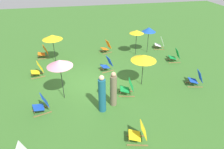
# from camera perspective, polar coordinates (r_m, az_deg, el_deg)

# --- Properties ---
(ground_plane) EXTENTS (40.00, 40.00, 0.00)m
(ground_plane) POSITION_cam_1_polar(r_m,az_deg,el_deg) (10.82, -6.25, -2.93)
(ground_plane) COLOR #386B28
(deckchair_0) EXTENTS (0.64, 0.85, 0.83)m
(deckchair_0) POSITION_cam_1_polar(r_m,az_deg,el_deg) (12.12, -19.86, 1.19)
(deckchair_0) COLOR olive
(deckchair_0) RESTS_ON ground
(deckchair_1) EXTENTS (0.68, 0.87, 0.83)m
(deckchair_1) POSITION_cam_1_polar(r_m,az_deg,el_deg) (14.41, -1.54, 7.61)
(deckchair_1) COLOR olive
(deckchair_1) RESTS_ON ground
(deckchair_2) EXTENTS (0.56, 0.81, 0.83)m
(deckchair_2) POSITION_cam_1_polar(r_m,az_deg,el_deg) (14.30, -18.45, 5.85)
(deckchair_2) COLOR olive
(deckchair_2) RESTS_ON ground
(deckchair_3) EXTENTS (0.67, 0.86, 0.83)m
(deckchair_3) POSITION_cam_1_polar(r_m,az_deg,el_deg) (9.33, -18.90, -7.87)
(deckchair_3) COLOR olive
(deckchair_3) RESTS_ON ground
(deckchair_4) EXTENTS (0.68, 0.87, 0.83)m
(deckchair_4) POSITION_cam_1_polar(r_m,az_deg,el_deg) (15.39, 13.18, 8.30)
(deckchair_4) COLOR olive
(deckchair_4) RESTS_ON ground
(deckchair_5) EXTENTS (0.64, 0.85, 0.83)m
(deckchair_5) POSITION_cam_1_polar(r_m,az_deg,el_deg) (9.91, 4.45, -3.67)
(deckchair_5) COLOR olive
(deckchair_5) RESTS_ON ground
(deckchair_6) EXTENTS (0.64, 0.85, 0.83)m
(deckchair_6) POSITION_cam_1_polar(r_m,az_deg,el_deg) (7.67, 7.50, -15.91)
(deckchair_6) COLOR olive
(deckchair_6) RESTS_ON ground
(deckchair_8) EXTENTS (0.64, 0.85, 0.83)m
(deckchair_8) POSITION_cam_1_polar(r_m,az_deg,el_deg) (11.43, 22.33, -1.14)
(deckchair_8) COLOR olive
(deckchair_8) RESTS_ON ground
(deckchair_10) EXTENTS (0.58, 0.82, 0.83)m
(deckchair_10) POSITION_cam_1_polar(r_m,az_deg,el_deg) (13.64, 17.03, 4.92)
(deckchair_10) COLOR olive
(deckchair_10) RESTS_ON ground
(deckchair_11) EXTENTS (0.67, 0.86, 0.83)m
(deckchair_11) POSITION_cam_1_polar(r_m,az_deg,el_deg) (12.00, -1.33, 2.82)
(deckchair_11) COLOR olive
(deckchair_11) RESTS_ON ground
(umbrella_0) EXTENTS (1.27, 1.27, 1.69)m
(umbrella_0) POSITION_cam_1_polar(r_m,az_deg,el_deg) (10.19, 8.77, 4.63)
(umbrella_0) COLOR black
(umbrella_0) RESTS_ON ground
(umbrella_1) EXTENTS (0.94, 0.94, 1.71)m
(umbrella_1) POSITION_cam_1_polar(r_m,az_deg,el_deg) (13.67, 6.85, 11.64)
(umbrella_1) COLOR black
(umbrella_1) RESTS_ON ground
(umbrella_2) EXTENTS (1.14, 1.14, 1.99)m
(umbrella_2) POSITION_cam_1_polar(r_m,az_deg,el_deg) (9.16, -14.33, 3.06)
(umbrella_2) COLOR black
(umbrella_2) RESTS_ON ground
(umbrella_3) EXTENTS (1.21, 1.21, 1.78)m
(umbrella_3) POSITION_cam_1_polar(r_m,az_deg,el_deg) (13.00, -16.24, 9.91)
(umbrella_3) COLOR black
(umbrella_3) RESTS_ON ground
(umbrella_4) EXTENTS (0.94, 0.94, 1.78)m
(umbrella_4) POSITION_cam_1_polar(r_m,az_deg,el_deg) (14.16, 10.18, 12.14)
(umbrella_4) COLOR black
(umbrella_4) RESTS_ON ground
(person_0) EXTENTS (0.42, 0.42, 1.67)m
(person_0) POSITION_cam_1_polar(r_m,az_deg,el_deg) (8.98, 0.40, -4.24)
(person_0) COLOR #72664C
(person_0) RESTS_ON ground
(person_1) EXTENTS (0.43, 0.43, 1.76)m
(person_1) POSITION_cam_1_polar(r_m,az_deg,el_deg) (8.63, -2.76, -5.59)
(person_1) COLOR #195972
(person_1) RESTS_ON ground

